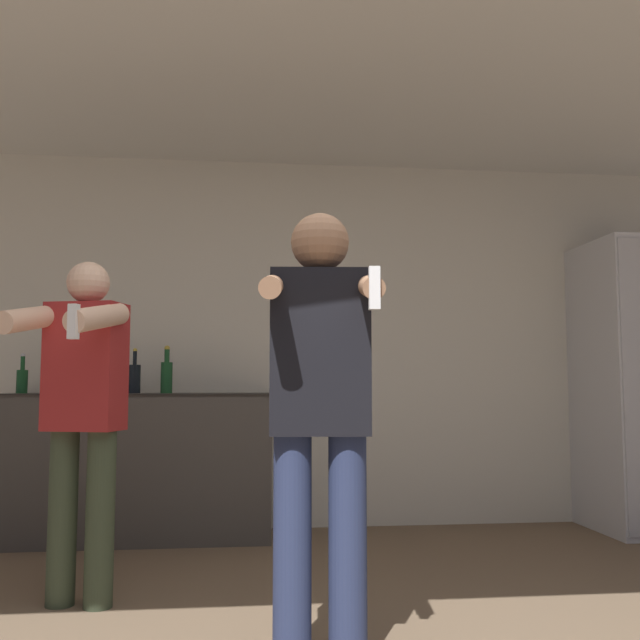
# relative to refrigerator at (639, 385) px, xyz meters

# --- Properties ---
(wall_back) EXTENTS (7.00, 0.06, 2.55)m
(wall_back) POSITION_rel_refrigerator_xyz_m (-2.46, 0.39, 0.30)
(wall_back) COLOR beige
(wall_back) RESTS_ON ground_plane
(ceiling_slab) EXTENTS (7.00, 3.56, 0.05)m
(ceiling_slab) POSITION_rel_refrigerator_xyz_m (-2.46, -1.16, 1.60)
(ceiling_slab) COLOR silver
(ceiling_slab) RESTS_ON wall_back
(refrigerator) EXTENTS (0.67, 0.76, 1.95)m
(refrigerator) POSITION_rel_refrigerator_xyz_m (0.00, 0.00, 0.00)
(refrigerator) COLOR silver
(refrigerator) RESTS_ON ground_plane
(counter) EXTENTS (1.66, 0.57, 0.92)m
(counter) POSITION_rel_refrigerator_xyz_m (-3.32, 0.10, -0.51)
(counter) COLOR #47423D
(counter) RESTS_ON ground_plane
(bottle_red_label) EXTENTS (0.07, 0.07, 0.30)m
(bottle_red_label) POSITION_rel_refrigerator_xyz_m (-3.17, 0.04, 0.06)
(bottle_red_label) COLOR #194723
(bottle_red_label) RESTS_ON counter
(bottle_dark_rum) EXTENTS (0.07, 0.07, 0.25)m
(bottle_dark_rum) POSITION_rel_refrigerator_xyz_m (-4.06, 0.04, 0.03)
(bottle_dark_rum) COLOR #194723
(bottle_dark_rum) RESTS_ON counter
(bottle_tall_gin) EXTENTS (0.09, 0.09, 0.33)m
(bottle_tall_gin) POSITION_rel_refrigerator_xyz_m (-3.76, 0.04, 0.08)
(bottle_tall_gin) COLOR black
(bottle_tall_gin) RESTS_ON counter
(bottle_amber_bourbon) EXTENTS (0.08, 0.08, 0.29)m
(bottle_amber_bourbon) POSITION_rel_refrigerator_xyz_m (-3.37, 0.04, 0.05)
(bottle_amber_bourbon) COLOR black
(bottle_amber_bourbon) RESTS_ON counter
(person_woman_foreground) EXTENTS (0.44, 0.45, 1.60)m
(person_woman_foreground) POSITION_rel_refrigerator_xyz_m (-2.42, -2.03, -0.07)
(person_woman_foreground) COLOR navy
(person_woman_foreground) RESTS_ON ground_plane
(person_man_side) EXTENTS (0.51, 0.60, 1.53)m
(person_man_side) POSITION_rel_refrigerator_xyz_m (-3.41, -1.28, -0.08)
(person_man_side) COLOR #38422D
(person_man_side) RESTS_ON ground_plane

